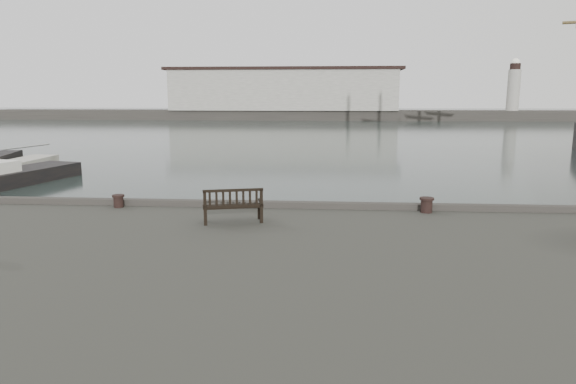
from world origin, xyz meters
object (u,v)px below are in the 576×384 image
at_px(bollard_left, 118,201).
at_px(yacht_c, 0,183).
at_px(bollard_right, 427,205).
at_px(bench, 233,212).

bearing_deg(bollard_left, yacht_c, 134.92).
relative_size(bollard_left, yacht_c, 0.03).
xyz_separation_m(bollard_left, bollard_right, (9.11, 0.00, 0.03)).
bearing_deg(yacht_c, bollard_left, -32.13).
relative_size(bench, bollard_right, 3.81).
bearing_deg(bench, bollard_right, 1.56).
bearing_deg(bollard_right, bollard_left, 180.00).
xyz_separation_m(bollard_right, yacht_c, (-20.52, 11.45, -1.53)).
height_order(bench, yacht_c, yacht_c).
bearing_deg(bollard_right, bench, -163.38).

